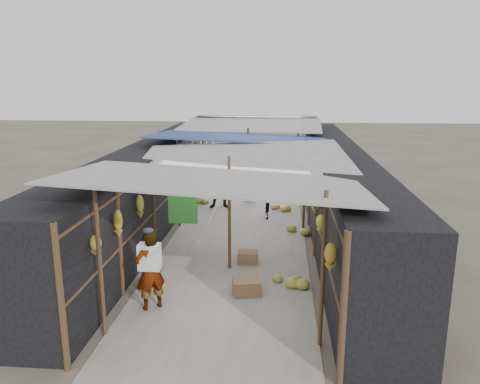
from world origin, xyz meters
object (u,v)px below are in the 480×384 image
(shopper_blue, at_px, (222,182))
(vendor_seated, at_px, (266,207))
(black_basin, at_px, (296,198))
(vendor_elderly, at_px, (150,271))
(crate_near, at_px, (247,287))

(shopper_blue, xyz_separation_m, vendor_seated, (1.50, -1.16, -0.51))
(vendor_seated, bearing_deg, black_basin, 156.89)
(black_basin, distance_m, shopper_blue, 2.92)
(vendor_seated, bearing_deg, vendor_elderly, -19.51)
(vendor_elderly, bearing_deg, shopper_blue, -130.45)
(crate_near, xyz_separation_m, vendor_seated, (0.23, 5.19, 0.23))
(black_basin, height_order, shopper_blue, shopper_blue)
(crate_near, bearing_deg, vendor_elderly, -166.90)
(vendor_seated, bearing_deg, shopper_blue, -128.89)
(crate_near, height_order, shopper_blue, shopper_blue)
(vendor_elderly, distance_m, shopper_blue, 7.11)
(black_basin, xyz_separation_m, shopper_blue, (-2.49, -1.28, 0.82))
(shopper_blue, bearing_deg, black_basin, 21.81)
(crate_near, height_order, vendor_elderly, vendor_elderly)
(black_basin, relative_size, shopper_blue, 0.29)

